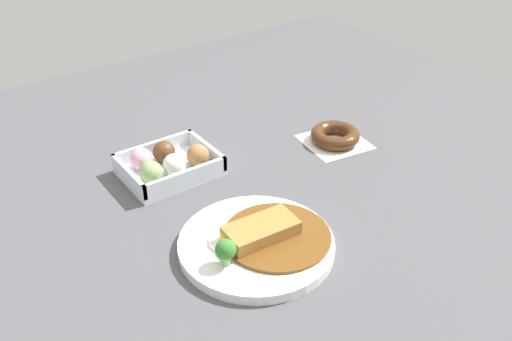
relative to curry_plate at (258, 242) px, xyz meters
The scene contains 4 objects.
ground_plane 0.16m from the curry_plate, 40.01° to the left, with size 1.60×1.60×0.00m, color #4C4C51.
curry_plate is the anchor object (origin of this frame).
donut_box 0.29m from the curry_plate, 92.56° to the left, with size 0.18×0.14×0.06m.
chocolate_ring_donut 0.40m from the curry_plate, 29.57° to the left, with size 0.15×0.15×0.03m.
Camera 1 is at (-0.56, -0.71, 0.64)m, focal length 40.93 mm.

